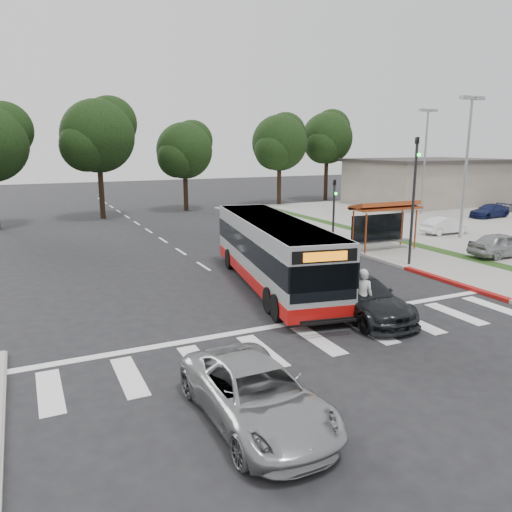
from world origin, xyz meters
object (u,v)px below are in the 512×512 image
transit_bus (273,254)px  pedestrian (362,297)px  dark_sedan (359,296)px  silver_suv_south (257,394)px

transit_bus → pedestrian: (0.58, -5.61, -0.48)m
pedestrian → dark_sedan: pedestrian is taller
pedestrian → silver_suv_south: 7.27m
transit_bus → pedestrian: 5.66m
pedestrian → dark_sedan: 0.94m
pedestrian → silver_suv_south: pedestrian is taller
pedestrian → dark_sedan: bearing=-80.4°
silver_suv_south → pedestrian: bearing=33.6°
transit_bus → pedestrian: transit_bus is taller
transit_bus → dark_sedan: (1.05, -4.85, -0.74)m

